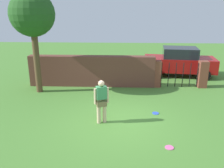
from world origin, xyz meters
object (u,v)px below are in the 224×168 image
(person, at_px, (101,100))
(frisbee_pink, at_px, (169,148))
(tree, at_px, (32,15))
(car, at_px, (179,62))
(frisbee_blue, at_px, (156,113))

(person, relative_size, frisbee_pink, 6.00)
(person, bearing_deg, frisbee_pink, 124.44)
(tree, distance_m, car, 8.74)
(frisbee_blue, bearing_deg, tree, 156.82)
(car, xyz_separation_m, frisbee_blue, (-2.12, -5.63, -0.85))
(tree, xyz_separation_m, frisbee_blue, (5.48, -2.34, -3.67))
(tree, relative_size, frisbee_blue, 17.70)
(tree, distance_m, frisbee_pink, 8.21)
(tree, height_order, frisbee_blue, tree)
(tree, xyz_separation_m, car, (7.59, 3.28, -2.82))
(tree, bearing_deg, person, -43.38)
(frisbee_pink, bearing_deg, person, 144.25)
(frisbee_blue, bearing_deg, person, -157.58)
(frisbee_pink, distance_m, frisbee_blue, 2.44)
(car, relative_size, frisbee_blue, 16.14)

